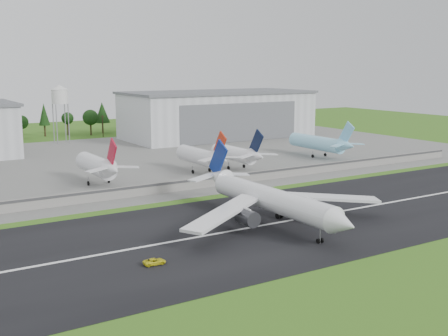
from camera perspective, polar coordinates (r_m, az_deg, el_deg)
ground at (r=133.57m, az=8.49°, el=-6.48°), size 600.00×600.00×0.00m
runway at (r=141.01m, az=5.86°, el=-5.50°), size 320.00×60.00×0.10m
runway_centerline at (r=140.99m, az=5.86°, el=-5.47°), size 220.00×1.00×0.02m
apron at (r=235.76m, az=-10.64°, el=0.76°), size 320.00×150.00×0.10m
blast_fence at (r=177.28m, az=-3.02°, el=-1.61°), size 240.00×0.61×3.50m
hangar_east at (r=307.28m, az=-0.63°, el=5.48°), size 102.00×47.00×25.20m
water_tower at (r=293.22m, az=-16.36°, el=7.18°), size 8.40×8.40×29.40m
utility_poles at (r=311.05m, az=-15.99°, el=2.80°), size 230.00×3.00×12.00m
treeline at (r=325.41m, az=-16.72°, el=3.08°), size 320.00×16.00×22.00m
main_airliner at (r=137.65m, az=5.01°, el=-3.79°), size 57.28×59.06×18.17m
ground_vehicle at (r=111.81m, az=-7.07°, el=-9.41°), size 4.61×2.31×1.25m
parked_jet_red_a at (r=186.61m, az=-12.54°, el=0.19°), size 7.36×31.29×16.90m
parked_jet_red_b at (r=202.41m, az=-2.14°, el=1.16°), size 7.36×31.29×16.74m
parked_jet_navy at (r=210.25m, az=1.47°, el=1.45°), size 7.36×31.29×16.53m
parked_jet_skyblue at (r=241.67m, az=9.89°, el=2.50°), size 7.36×37.29×16.81m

